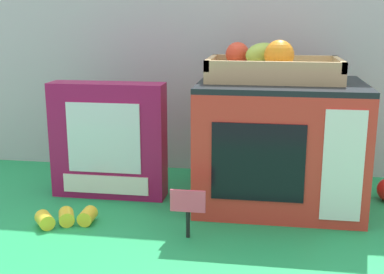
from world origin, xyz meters
The scene contains 7 objects.
ground_plane centered at (0.00, 0.00, 0.00)m, with size 1.70×1.70×0.00m, color #219E54.
display_back_panel centered at (0.00, 0.25, 0.38)m, with size 1.61×0.03×0.76m, color #B7BABF.
toy_microwave centered at (0.21, 0.00, 0.14)m, with size 0.37×0.29×0.29m.
food_groups_crate centered at (0.18, 0.03, 0.32)m, with size 0.30×0.19×0.09m.
cookie_set_box centered at (-0.20, -0.01, 0.14)m, with size 0.28×0.07×0.28m.
price_sign centered at (0.03, -0.22, 0.07)m, with size 0.07×0.01×0.10m.
loose_toy_banana centered at (-0.23, -0.20, 0.02)m, with size 0.12×0.08×0.03m.
Camera 1 is at (0.18, -1.14, 0.43)m, focal length 46.89 mm.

